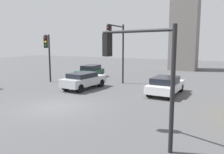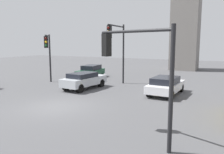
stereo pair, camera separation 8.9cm
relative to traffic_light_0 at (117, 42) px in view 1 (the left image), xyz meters
name	(u,v)px [view 1 (the left image)]	position (x,y,z in m)	size (l,w,h in m)	color
ground_plane	(56,107)	(-0.39, -7.82, -3.98)	(84.28, 84.28, 0.00)	#4C4C4F
traffic_light_0	(117,42)	(0.00, 0.00, 0.00)	(0.53, 3.79, 5.55)	black
traffic_light_1	(134,58)	(5.55, -10.08, -0.67)	(3.56, 1.49, 4.56)	black
traffic_light_2	(48,48)	(-5.95, -2.18, -0.59)	(2.19, 2.87, 4.66)	black
car_1	(166,85)	(4.74, -1.35, -3.26)	(2.07, 4.39, 1.35)	silver
car_2	(84,80)	(-2.01, -2.32, -3.22)	(2.19, 4.40, 1.39)	#ADB2B7
car_4	(90,71)	(-4.84, 3.33, -3.25)	(1.97, 4.06, 1.38)	#19472D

